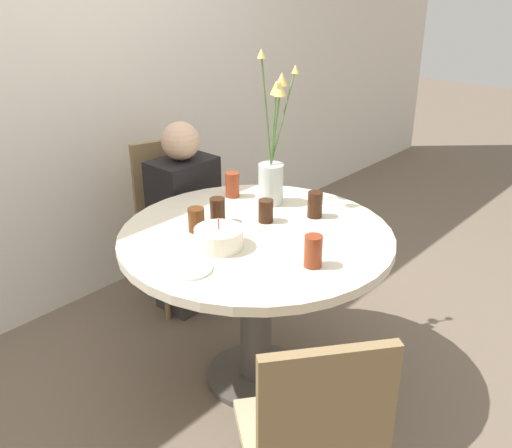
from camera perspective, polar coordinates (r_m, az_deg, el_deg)
The scene contains 15 objects.
ground_plane at distance 2.84m, azimuth 0.00°, elevation -15.06°, with size 16.00×16.00×0.00m, color #6B5B4C.
wall_back at distance 3.23m, azimuth -17.93°, elevation 14.29°, with size 8.00×0.05×2.60m.
dining_table at distance 2.49m, azimuth 0.00°, elevation -4.10°, with size 1.17×1.17×0.77m.
chair_far_back at distance 3.29m, azimuth -8.23°, elevation 1.20°, with size 0.51×0.51×0.92m.
chair_left_flank at distance 1.82m, azimuth 5.75°, elevation -20.61°, with size 0.56×0.56×0.92m.
birthday_cake at distance 2.29m, azimuth -3.73°, elevation -1.39°, with size 0.20×0.20×0.13m.
flower_vase at distance 2.67m, azimuth 1.67°, elevation 6.18°, with size 0.28×0.15×0.72m.
side_plate at distance 2.14m, azimuth -6.70°, elevation -4.45°, with size 0.18×0.18×0.01m.
drink_glass_0 at distance 2.79m, azimuth -2.38°, elevation 3.95°, with size 0.07×0.07×0.12m.
drink_glass_1 at distance 2.51m, azimuth -3.86°, elevation 1.37°, with size 0.07×0.07×0.11m.
drink_glass_2 at distance 2.57m, azimuth 5.92°, elevation 1.95°, with size 0.07×0.07×0.12m.
drink_glass_3 at distance 2.14m, azimuth 5.74°, elevation -2.72°, with size 0.07×0.07×0.12m.
drink_glass_4 at distance 2.43m, azimuth -5.99°, elevation 0.44°, with size 0.07×0.07×0.10m.
drink_glass_5 at distance 2.51m, azimuth 0.98°, elevation 1.32°, with size 0.07×0.07×0.10m.
person_boy at distance 3.16m, azimuth -7.09°, elevation -0.02°, with size 0.34×0.24×1.08m.
Camera 1 is at (-1.65, -1.45, 1.80)m, focal length 40.00 mm.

